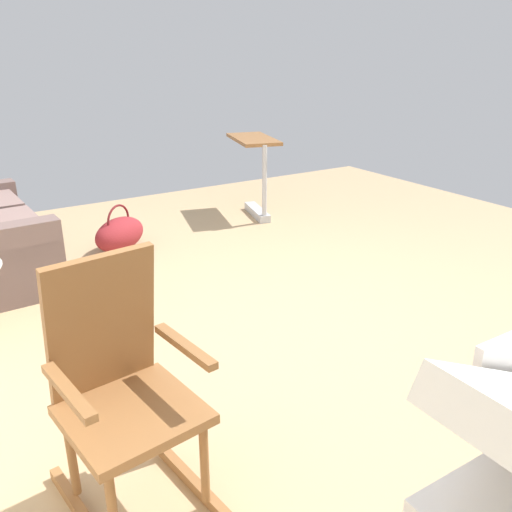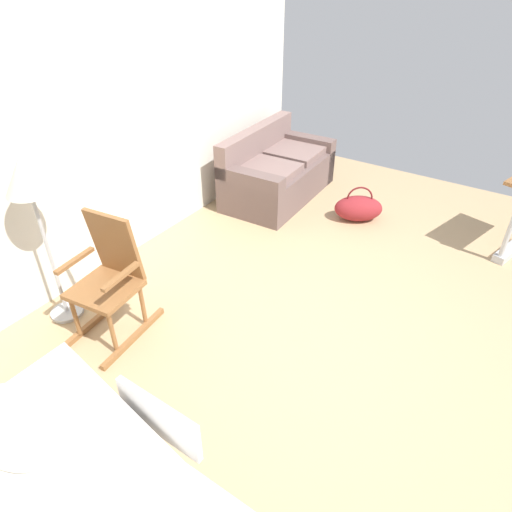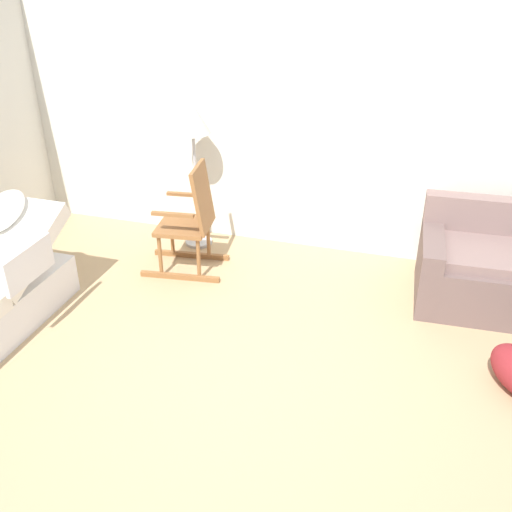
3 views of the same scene
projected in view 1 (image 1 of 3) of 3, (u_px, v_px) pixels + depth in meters
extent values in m
plane|color=tan|center=(305.00, 316.00, 3.74)|extent=(7.33, 7.33, 0.00)
cube|color=#68534F|center=(2.00, 268.00, 3.77)|extent=(0.22, 0.86, 0.60)
cube|color=brown|center=(187.00, 475.00, 2.31)|extent=(0.76, 0.13, 0.05)
cylinder|color=brown|center=(204.00, 460.00, 2.08)|extent=(0.04, 0.04, 0.40)
cylinder|color=brown|center=(113.00, 511.00, 1.85)|extent=(0.04, 0.04, 0.40)
cylinder|color=brown|center=(157.00, 414.00, 2.34)|extent=(0.04, 0.04, 0.40)
cylinder|color=brown|center=(71.00, 453.00, 2.12)|extent=(0.04, 0.04, 0.40)
cube|color=brown|center=(133.00, 415.00, 2.03)|extent=(0.52, 0.53, 0.04)
cube|color=brown|center=(102.00, 325.00, 2.06)|extent=(0.17, 0.44, 0.60)
cube|color=brown|center=(185.00, 346.00, 2.07)|extent=(0.39, 0.09, 0.03)
cube|color=brown|center=(68.00, 391.00, 1.79)|extent=(0.39, 0.09, 0.03)
cube|color=#B2B5BA|center=(257.00, 212.00, 5.95)|extent=(0.61, 0.27, 0.08)
cylinder|color=black|center=(264.00, 220.00, 5.72)|extent=(0.07, 0.07, 0.06)
cylinder|color=black|center=(250.00, 207.00, 6.19)|extent=(0.07, 0.07, 0.06)
cylinder|color=#B2B5BA|center=(265.00, 181.00, 5.57)|extent=(0.05, 0.05, 0.74)
cube|color=brown|center=(253.00, 139.00, 5.79)|extent=(0.88, 0.60, 0.04)
ellipsoid|color=maroon|center=(120.00, 234.00, 4.91)|extent=(0.57, 0.64, 0.30)
torus|color=maroon|center=(118.00, 221.00, 4.86)|extent=(0.18, 0.26, 0.30)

